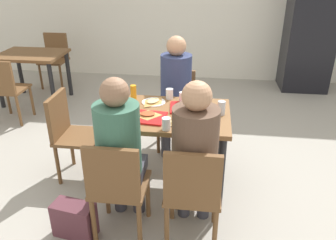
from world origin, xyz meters
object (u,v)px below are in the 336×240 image
object	(u,v)px
plastic_cup_c	(121,102)
background_chair_near	(5,87)
person_in_brown_jacket	(195,149)
pizza_slice_c	(153,101)
chair_near_left	(117,184)
soda_can	(221,108)
plastic_cup_b	(166,124)
foil_bundle	(116,106)
pizza_slice_b	(190,107)
chair_near_right	(193,190)
chair_far_side	(177,103)
handbag	(75,220)
background_table	(32,62)
background_chair_far	(55,56)
tray_red_near	(144,117)
person_far_side	(176,87)
person_in_red	(120,145)
main_table	(168,123)
condiment_bottle	(133,94)
pizza_slice_a	(148,114)
plastic_cup_a	(169,94)
chair_left_end	(70,130)
tray_red_far	(190,108)
plastic_cup_d	(183,97)
pizza_slice_d	(181,122)
drink_fridge	(310,29)

from	to	relation	value
plastic_cup_c	background_chair_near	world-z (taller)	background_chair_near
person_in_brown_jacket	pizza_slice_c	world-z (taller)	person_in_brown_jacket
chair_near_left	soda_can	xyz separation A→B (m)	(0.73, 0.78, 0.29)
plastic_cup_b	foil_bundle	world-z (taller)	same
pizza_slice_b	background_chair_near	bearing A→B (deg)	158.29
chair_near_right	chair_far_side	size ratio (longest dim) A/B	1.00
chair_near_left	handbag	bearing A→B (deg)	-177.42
soda_can	background_table	size ratio (longest dim) A/B	0.14
plastic_cup_b	background_chair_far	xyz separation A→B (m)	(-2.20, 2.81, -0.28)
tray_red_near	pizza_slice_c	size ratio (longest dim) A/B	1.47
person_far_side	plastic_cup_c	size ratio (longest dim) A/B	12.48
chair_near_right	person_in_red	xyz separation A→B (m)	(-0.54, 0.14, 0.25)
main_table	plastic_cup_c	distance (m)	0.46
person_far_side	condiment_bottle	xyz separation A→B (m)	(-0.35, -0.41, 0.07)
pizza_slice_a	plastic_cup_a	xyz separation A→B (m)	(0.13, 0.43, 0.03)
main_table	chair_left_end	xyz separation A→B (m)	(-0.92, 0.00, -0.13)
person_in_brown_jacket	tray_red_far	xyz separation A→B (m)	(-0.08, 0.74, -0.01)
tray_red_far	person_far_side	bearing A→B (deg)	110.27
main_table	soda_can	distance (m)	0.49
pizza_slice_b	background_chair_far	distance (m)	3.38
chair_near_right	plastic_cup_d	size ratio (longest dim) A/B	8.38
plastic_cup_a	plastic_cup_d	bearing A→B (deg)	-29.42
tray_red_near	pizza_slice_d	xyz separation A→B (m)	(0.32, -0.08, 0.01)
person_in_red	person_in_brown_jacket	world-z (taller)	same
drink_fridge	main_table	bearing A→B (deg)	-122.76
background_chair_near	drink_fridge	bearing A→B (deg)	24.52
pizza_slice_a	chair_near_right	bearing A→B (deg)	-56.81
chair_near_right	drink_fridge	world-z (taller)	drink_fridge
condiment_bottle	main_table	bearing A→B (deg)	-30.82
main_table	chair_near_left	size ratio (longest dim) A/B	1.28
pizza_slice_d	condiment_bottle	size ratio (longest dim) A/B	1.58
main_table	soda_can	world-z (taller)	soda_can
pizza_slice_d	foil_bundle	distance (m)	0.62
pizza_slice_b	plastic_cup_d	size ratio (longest dim) A/B	2.34
chair_near_right	chair_far_side	world-z (taller)	same
tray_red_far	chair_near_left	bearing A→B (deg)	-117.53
pizza_slice_c	handbag	xyz separation A→B (m)	(-0.45, -0.98, -0.60)
soda_can	background_table	xyz separation A→B (m)	(-2.63, 1.74, -0.18)
pizza_slice_d	main_table	bearing A→B (deg)	122.08
plastic_cup_b	background_table	distance (m)	3.03
plastic_cup_c	background_chair_near	bearing A→B (deg)	150.94
background_table	chair_near_left	bearing A→B (deg)	-52.98
person_in_red	background_table	xyz separation A→B (m)	(-1.90, 2.38, -0.13)
chair_near_right	tray_red_far	bearing A→B (deg)	95.25
drink_fridge	background_table	world-z (taller)	drink_fridge
pizza_slice_a	plastic_cup_a	size ratio (longest dim) A/B	1.99
person_in_red	tray_red_far	size ratio (longest dim) A/B	3.47
chair_near_right	soda_can	distance (m)	0.86
pizza_slice_c	drink_fridge	distance (m)	3.33
tray_red_near	plastic_cup_c	size ratio (longest dim) A/B	3.60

